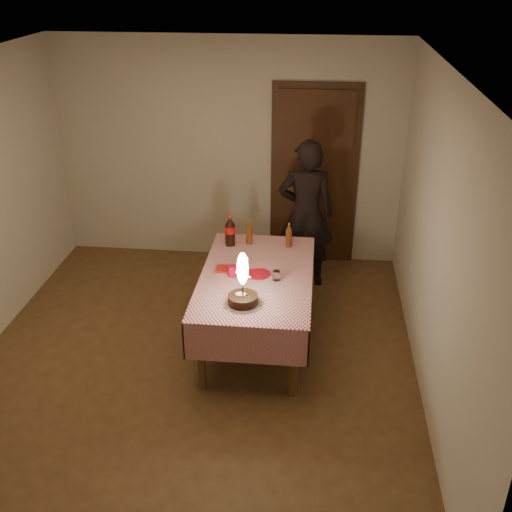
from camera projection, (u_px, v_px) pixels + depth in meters
name	position (u px, v px, depth m)	size (l,w,h in m)	color
ground	(195.00, 362.00, 5.49)	(4.00, 4.50, 0.01)	brown
room_shell	(192.00, 190.00, 4.81)	(4.04, 4.54, 2.62)	beige
dining_table	(257.00, 284.00, 5.51)	(1.02, 1.72, 0.73)	brown
birthday_cake	(243.00, 290.00, 4.95)	(0.32, 0.32, 0.48)	white
red_plate	(259.00, 274.00, 5.47)	(0.22, 0.22, 0.01)	red
red_cup	(232.00, 271.00, 5.42)	(0.08, 0.08, 0.10)	#B10C29
clear_cup	(276.00, 275.00, 5.36)	(0.07, 0.07, 0.09)	silver
napkin_stack	(224.00, 269.00, 5.54)	(0.15, 0.15, 0.02)	red
cola_bottle	(230.00, 231.00, 5.96)	(0.10, 0.10, 0.32)	black
amber_bottle_left	(249.00, 233.00, 6.00)	(0.06, 0.06, 0.25)	#5D2F10
amber_bottle_right	(289.00, 236.00, 5.94)	(0.06, 0.06, 0.25)	#5D2F10
photographer	(306.00, 214.00, 6.48)	(0.61, 0.45, 1.66)	black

